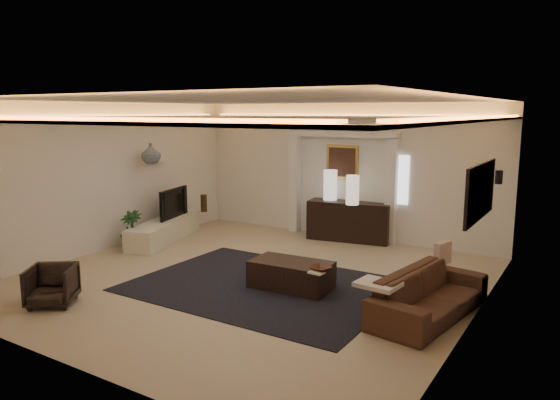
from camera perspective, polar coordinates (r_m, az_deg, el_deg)
The scene contains 33 objects.
floor at distance 8.73m, azimuth -3.24°, elevation -8.57°, with size 7.00×7.00×0.00m, color tan.
ceiling at distance 8.29m, azimuth -3.43°, elevation 10.84°, with size 7.00×7.00×0.00m, color white.
wall_back at distance 11.40m, azimuth 6.89°, elevation 3.16°, with size 7.00×7.00×0.00m, color silver.
wall_front at distance 5.94m, azimuth -23.25°, elevation -3.57°, with size 7.00×7.00×0.00m, color silver.
wall_left at distance 10.78m, azimuth -18.73°, elevation 2.34°, with size 7.00×7.00×0.00m, color silver.
wall_right at distance 7.00m, azimuth 20.77°, elevation -1.49°, with size 7.00×7.00×0.00m, color silver.
cove_soffit at distance 8.29m, azimuth -3.41°, elevation 8.90°, with size 7.00×7.00×0.04m, color silver.
daylight_slit at distance 10.89m, azimuth 13.27°, elevation 2.14°, with size 0.25×0.03×1.00m, color white.
area_rug at distance 8.35m, azimuth -1.76°, elevation -9.36°, with size 4.00×3.00×0.01m, color black.
pilaster_left at distance 11.89m, azimuth 1.62°, elevation 1.79°, with size 0.22×0.20×2.20m, color silver.
pilaster_right at distance 10.92m, azimuth 12.10°, elevation 0.87°, with size 0.22×0.20×2.20m, color silver.
alcove_header at distance 11.25m, azimuth 6.75°, elevation 7.16°, with size 2.52×0.20×0.12m, color silver.
painting_frame at distance 11.35m, azimuth 6.84°, elevation 4.15°, with size 0.74×0.04×0.74m, color tan.
painting_canvas at distance 11.33m, azimuth 6.79°, elevation 4.14°, with size 0.62×0.02×0.62m, color #4C2D1E.
art_panel_frame at distance 7.26m, azimuth 21.12°, elevation 0.87°, with size 0.04×1.64×0.74m, color black.
art_panel_gold at distance 7.26m, azimuth 20.93°, elevation 0.89°, with size 0.02×1.50×0.62m, color tan.
wall_sconce at distance 9.13m, azimuth 22.85°, elevation 2.32°, with size 0.12×0.12×0.22m, color black.
wall_niche at distance 11.64m, azimuth -13.27°, elevation 4.10°, with size 0.10×0.55×0.04m, color silver.
console at distance 11.22m, azimuth 7.58°, elevation -2.39°, with size 1.75×0.55×0.87m, color #2E261E.
lamp_left at distance 11.30m, azimuth 5.53°, elevation 1.28°, with size 0.29×0.29×0.65m, color beige.
lamp_right at distance 10.78m, azimuth 7.95°, elevation 0.83°, with size 0.27×0.27×0.60m, color beige.
media_ledge at distance 11.39m, azimuth -12.54°, elevation -3.26°, with size 0.60×2.38×0.45m, color beige.
tv at distance 11.56m, azimuth -12.05°, elevation -0.29°, with size 0.15×1.12×0.64m, color black.
figurine at distance 12.11m, azimuth -8.34°, elevation -0.37°, with size 0.15×0.15×0.40m, color #3C2C18.
ginger_jar at distance 11.09m, azimuth -13.97°, elevation 4.99°, with size 0.40×0.40×0.42m, color #44515A.
plant at distance 10.80m, azimuth -15.96°, elevation -3.21°, with size 0.44×0.44×0.78m, color #1C411D.
sofa at distance 7.37m, azimuth 16.06°, elevation -9.92°, with size 0.82×2.10×0.61m, color #442A15.
throw_blanket at distance 6.85m, azimuth 10.69°, elevation -9.05°, with size 0.53×0.43×0.06m, color white.
throw_pillow at distance 8.54m, azimuth 17.40°, elevation -5.56°, with size 0.11×0.35×0.35m, color tan.
coffee_table at distance 8.18m, azimuth 1.25°, elevation -8.29°, with size 1.24×0.68×0.46m, color black.
bowl at distance 7.65m, azimuth 4.47°, elevation -7.71°, with size 0.31×0.31×0.08m, color #3C2015.
magazine at distance 7.55m, azimuth 4.01°, elevation -8.13°, with size 0.22×0.16×0.03m, color beige.
armchair at distance 8.17m, azimuth -23.72°, elevation -8.57°, with size 0.61×0.63×0.58m, color black.
Camera 1 is at (4.79, -6.76, 2.73)m, focal length 33.38 mm.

